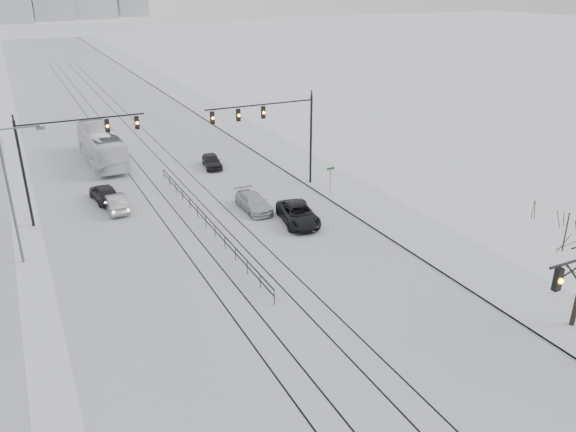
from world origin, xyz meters
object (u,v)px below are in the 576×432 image
object	(u,v)px
sedan_sb_inner	(104,193)
sedan_nb_right	(254,203)
box_truck	(102,146)
sedan_sb_outer	(116,202)
sedan_nb_front	(298,214)
sedan_nb_far	(212,161)

from	to	relation	value
sedan_sb_inner	sedan_nb_right	bearing A→B (deg)	138.04
sedan_nb_right	box_truck	world-z (taller)	box_truck
sedan_nb_right	sedan_sb_outer	bearing A→B (deg)	153.90
sedan_sb_inner	sedan_nb_right	world-z (taller)	sedan_sb_inner
sedan_nb_front	sedan_nb_right	xyz separation A→B (m)	(-2.02, 3.83, -0.06)
sedan_sb_inner	sedan_nb_right	distance (m)	12.60
sedan_nb_front	sedan_nb_right	size ratio (longest dim) A/B	1.14
sedan_nb_right	sedan_nb_far	size ratio (longest dim) A/B	1.17
sedan_nb_right	sedan_nb_far	distance (m)	11.96
sedan_sb_outer	box_truck	world-z (taller)	box_truck
sedan_nb_right	sedan_sb_inner	bearing A→B (deg)	144.66
sedan_nb_right	box_truck	size ratio (longest dim) A/B	0.38
sedan_sb_inner	sedan_nb_right	xyz separation A→B (m)	(10.28, -7.29, -0.08)
sedan_sb_outer	sedan_nb_front	bearing A→B (deg)	143.66
sedan_sb_outer	sedan_nb_right	size ratio (longest dim) A/B	0.93
sedan_sb_outer	sedan_sb_inner	bearing A→B (deg)	-79.99
sedan_nb_front	sedan_nb_far	world-z (taller)	sedan_nb_front
sedan_nb_right	box_truck	bearing A→B (deg)	114.88
sedan_nb_front	sedan_sb_outer	bearing A→B (deg)	154.51
sedan_sb_outer	box_truck	xyz separation A→B (m)	(1.26, 13.65, 1.00)
sedan_nb_front	sedan_nb_right	bearing A→B (deg)	128.48
box_truck	sedan_nb_far	bearing A→B (deg)	143.53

